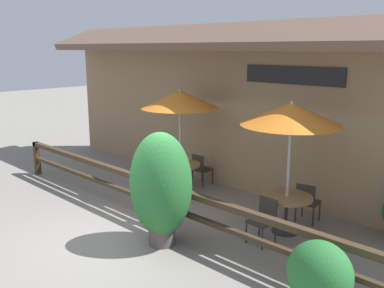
{
  "coord_description": "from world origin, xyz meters",
  "views": [
    {
      "loc": [
        6.43,
        -4.4,
        3.59
      ],
      "look_at": [
        0.58,
        1.61,
        1.7
      ],
      "focal_mm": 40.0,
      "sensor_mm": 36.0,
      "label": 1
    }
  ],
  "objects_px": {
    "chair_near_wallside": "(201,168)",
    "dining_table_near": "(180,170)",
    "patio_umbrella_middle": "(291,114)",
    "chair_middle_streetside": "(264,218)",
    "potted_plant_corner_fern": "(319,276)",
    "potted_plant_broad_leaf": "(161,186)",
    "chair_middle_wallside": "(307,201)",
    "chair_near_streetside": "(155,180)",
    "patio_umbrella_near": "(180,99)",
    "dining_table_middle": "(287,203)"
  },
  "relations": [
    {
      "from": "dining_table_near",
      "to": "chair_middle_streetside",
      "type": "xyz_separation_m",
      "value": [
        3.17,
        -0.92,
        -0.12
      ]
    },
    {
      "from": "chair_near_wallside",
      "to": "dining_table_middle",
      "type": "bearing_deg",
      "value": 163.15
    },
    {
      "from": "chair_middle_streetside",
      "to": "potted_plant_broad_leaf",
      "type": "height_order",
      "value": "potted_plant_broad_leaf"
    },
    {
      "from": "dining_table_near",
      "to": "chair_middle_streetside",
      "type": "bearing_deg",
      "value": -16.16
    },
    {
      "from": "chair_near_streetside",
      "to": "chair_middle_wallside",
      "type": "height_order",
      "value": "same"
    },
    {
      "from": "chair_near_wallside",
      "to": "chair_middle_streetside",
      "type": "distance_m",
      "value": 3.61
    },
    {
      "from": "chair_middle_streetside",
      "to": "chair_middle_wallside",
      "type": "distance_m",
      "value": 1.42
    },
    {
      "from": "patio_umbrella_middle",
      "to": "chair_middle_wallside",
      "type": "distance_m",
      "value": 2.02
    },
    {
      "from": "dining_table_middle",
      "to": "potted_plant_corner_fern",
      "type": "height_order",
      "value": "potted_plant_corner_fern"
    },
    {
      "from": "chair_middle_streetside",
      "to": "patio_umbrella_middle",
      "type": "bearing_deg",
      "value": 90.61
    },
    {
      "from": "dining_table_near",
      "to": "chair_middle_wallside",
      "type": "xyz_separation_m",
      "value": [
        3.27,
        0.5,
        -0.12
      ]
    },
    {
      "from": "patio_umbrella_near",
      "to": "chair_middle_wallside",
      "type": "bearing_deg",
      "value": 8.76
    },
    {
      "from": "chair_middle_streetside",
      "to": "patio_umbrella_near",
      "type": "bearing_deg",
      "value": 168.27
    },
    {
      "from": "chair_middle_streetside",
      "to": "potted_plant_corner_fern",
      "type": "xyz_separation_m",
      "value": [
        1.86,
        -1.38,
        0.13
      ]
    },
    {
      "from": "patio_umbrella_near",
      "to": "dining_table_middle",
      "type": "height_order",
      "value": "patio_umbrella_near"
    },
    {
      "from": "chair_near_wallside",
      "to": "chair_middle_wallside",
      "type": "xyz_separation_m",
      "value": [
        3.29,
        -0.28,
        0.0
      ]
    },
    {
      "from": "chair_near_wallside",
      "to": "chair_middle_wallside",
      "type": "distance_m",
      "value": 3.3
    },
    {
      "from": "dining_table_middle",
      "to": "chair_middle_wallside",
      "type": "distance_m",
      "value": 0.72
    },
    {
      "from": "chair_middle_wallside",
      "to": "patio_umbrella_middle",
      "type": "bearing_deg",
      "value": 76.82
    },
    {
      "from": "chair_near_wallside",
      "to": "potted_plant_broad_leaf",
      "type": "xyz_separation_m",
      "value": [
        1.87,
        -3.07,
        0.66
      ]
    },
    {
      "from": "patio_umbrella_middle",
      "to": "dining_table_middle",
      "type": "xyz_separation_m",
      "value": [
        0.0,
        -0.0,
        -1.77
      ]
    },
    {
      "from": "chair_near_streetside",
      "to": "potted_plant_broad_leaf",
      "type": "xyz_separation_m",
      "value": [
        1.91,
        -1.52,
        0.66
      ]
    },
    {
      "from": "patio_umbrella_near",
      "to": "chair_middle_streetside",
      "type": "xyz_separation_m",
      "value": [
        3.17,
        -0.92,
        -1.89
      ]
    },
    {
      "from": "dining_table_near",
      "to": "chair_middle_wallside",
      "type": "relative_size",
      "value": 1.18
    },
    {
      "from": "chair_near_wallside",
      "to": "patio_umbrella_middle",
      "type": "height_order",
      "value": "patio_umbrella_middle"
    },
    {
      "from": "chair_middle_streetside",
      "to": "potted_plant_broad_leaf",
      "type": "bearing_deg",
      "value": -129.28
    },
    {
      "from": "chair_middle_wallside",
      "to": "potted_plant_corner_fern",
      "type": "xyz_separation_m",
      "value": [
        1.75,
        -2.8,
        0.13
      ]
    },
    {
      "from": "chair_near_wallside",
      "to": "potted_plant_corner_fern",
      "type": "bearing_deg",
      "value": 148.75
    },
    {
      "from": "chair_near_streetside",
      "to": "chair_near_wallside",
      "type": "bearing_deg",
      "value": 85.9
    },
    {
      "from": "chair_middle_streetside",
      "to": "chair_near_wallside",
      "type": "bearing_deg",
      "value": 156.41
    },
    {
      "from": "patio_umbrella_near",
      "to": "dining_table_near",
      "type": "distance_m",
      "value": 1.77
    },
    {
      "from": "dining_table_near",
      "to": "potted_plant_broad_leaf",
      "type": "bearing_deg",
      "value": -51.15
    },
    {
      "from": "patio_umbrella_middle",
      "to": "dining_table_near",
      "type": "bearing_deg",
      "value": 176.31
    },
    {
      "from": "chair_near_streetside",
      "to": "dining_table_middle",
      "type": "bearing_deg",
      "value": 7.39
    },
    {
      "from": "chair_near_wallside",
      "to": "dining_table_near",
      "type": "bearing_deg",
      "value": 91.75
    },
    {
      "from": "dining_table_middle",
      "to": "chair_middle_streetside",
      "type": "height_order",
      "value": "chair_middle_streetside"
    },
    {
      "from": "dining_table_middle",
      "to": "potted_plant_broad_leaf",
      "type": "height_order",
      "value": "potted_plant_broad_leaf"
    },
    {
      "from": "dining_table_middle",
      "to": "potted_plant_broad_leaf",
      "type": "bearing_deg",
      "value": -123.17
    },
    {
      "from": "chair_near_streetside",
      "to": "potted_plant_broad_leaf",
      "type": "bearing_deg",
      "value": -40.89
    },
    {
      "from": "patio_umbrella_middle",
      "to": "potted_plant_corner_fern",
      "type": "xyz_separation_m",
      "value": [
        1.81,
        -2.09,
        -1.76
      ]
    },
    {
      "from": "chair_middle_streetside",
      "to": "potted_plant_broad_leaf",
      "type": "relative_size",
      "value": 0.4
    },
    {
      "from": "chair_near_streetside",
      "to": "dining_table_middle",
      "type": "relative_size",
      "value": 0.85
    },
    {
      "from": "patio_umbrella_near",
      "to": "potted_plant_broad_leaf",
      "type": "relative_size",
      "value": 1.23
    },
    {
      "from": "chair_near_streetside",
      "to": "chair_near_wallside",
      "type": "xyz_separation_m",
      "value": [
        0.04,
        1.56,
        0.0
      ]
    },
    {
      "from": "chair_near_wallside",
      "to": "dining_table_middle",
      "type": "xyz_separation_m",
      "value": [
        3.23,
        -0.99,
        0.12
      ]
    },
    {
      "from": "chair_near_wallside",
      "to": "patio_umbrella_middle",
      "type": "distance_m",
      "value": 3.88
    },
    {
      "from": "patio_umbrella_middle",
      "to": "potted_plant_broad_leaf",
      "type": "height_order",
      "value": "patio_umbrella_middle"
    },
    {
      "from": "patio_umbrella_middle",
      "to": "potted_plant_corner_fern",
      "type": "relative_size",
      "value": 2.4
    },
    {
      "from": "chair_middle_streetside",
      "to": "potted_plant_corner_fern",
      "type": "height_order",
      "value": "potted_plant_corner_fern"
    },
    {
      "from": "patio_umbrella_near",
      "to": "patio_umbrella_middle",
      "type": "relative_size",
      "value": 1.0
    }
  ]
}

